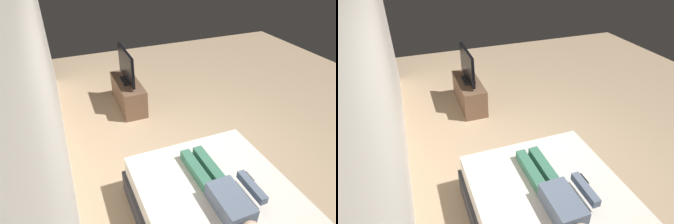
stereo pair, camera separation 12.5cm
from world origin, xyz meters
The scene contains 7 objects.
ground_plane centered at (0.00, 0.00, 0.00)m, with size 10.00×10.00×0.00m, color tan.
back_wall centered at (0.40, 1.66, 1.40)m, with size 6.40×0.10×2.80m, color silver.
bed centered at (-1.06, 0.23, 0.26)m, with size 2.06×1.62×0.54m.
person centered at (-1.03, 0.24, 0.62)m, with size 1.26×0.46×0.18m.
remote centered at (-0.88, -0.17, 0.55)m, with size 0.15×0.04×0.02m, color black.
tv_stand centered at (1.97, 0.40, 0.25)m, with size 1.10×0.40×0.50m, color brown.
tv centered at (1.97, 0.40, 0.78)m, with size 0.88×0.20×0.59m.
Camera 2 is at (-2.66, 1.36, 2.77)m, focal length 30.45 mm.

